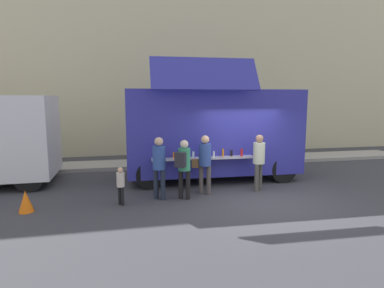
# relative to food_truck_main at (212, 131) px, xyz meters

# --- Properties ---
(ground_plane) EXTENTS (60.00, 60.00, 0.00)m
(ground_plane) POSITION_rel_food_truck_main_xyz_m (0.64, -2.54, -1.68)
(ground_plane) COLOR #38383D
(curb_strip) EXTENTS (28.00, 1.60, 0.15)m
(curb_strip) POSITION_rel_food_truck_main_xyz_m (-4.00, 2.62, -1.61)
(curb_strip) COLOR #9E998E
(curb_strip) RESTS_ON ground
(building_behind) EXTENTS (32.00, 2.40, 8.96)m
(building_behind) POSITION_rel_food_truck_main_xyz_m (-3.00, 6.52, 2.80)
(building_behind) COLOR beige
(building_behind) RESTS_ON ground
(food_truck_main) EXTENTS (5.90, 3.11, 4.03)m
(food_truck_main) POSITION_rel_food_truck_main_xyz_m (0.00, 0.00, 0.00)
(food_truck_main) COLOR #2D2D95
(food_truck_main) RESTS_ON ground
(traffic_cone_orange) EXTENTS (0.36, 0.36, 0.55)m
(traffic_cone_orange) POSITION_rel_food_truck_main_xyz_m (-5.44, -2.36, -1.41)
(traffic_cone_orange) COLOR orange
(traffic_cone_orange) RESTS_ON ground
(trash_bin) EXTENTS (0.60, 0.60, 1.02)m
(trash_bin) POSITION_rel_food_truck_main_xyz_m (3.71, 2.32, -1.18)
(trash_bin) COLOR #2B6339
(trash_bin) RESTS_ON ground
(customer_front_ordering) EXTENTS (0.55, 0.43, 1.75)m
(customer_front_ordering) POSITION_rel_food_truck_main_xyz_m (-0.73, -1.80, -0.65)
(customer_front_ordering) COLOR #4B4340
(customer_front_ordering) RESTS_ON ground
(customer_mid_with_backpack) EXTENTS (0.48, 0.54, 1.67)m
(customer_mid_with_backpack) POSITION_rel_food_truck_main_xyz_m (-1.42, -2.17, -0.66)
(customer_mid_with_backpack) COLOR black
(customer_mid_with_backpack) RESTS_ON ground
(customer_rear_waiting) EXTENTS (0.36, 0.36, 1.76)m
(customer_rear_waiting) POSITION_rel_food_truck_main_xyz_m (-2.08, -2.03, -0.64)
(customer_rear_waiting) COLOR #1E2434
(customer_rear_waiting) RESTS_ON ground
(customer_extra_browsing) EXTENTS (0.35, 0.35, 1.73)m
(customer_extra_browsing) POSITION_rel_food_truck_main_xyz_m (0.97, -1.81, -0.65)
(customer_extra_browsing) COLOR #4A4741
(customer_extra_browsing) RESTS_ON ground
(child_near_queue) EXTENTS (0.21, 0.21, 1.02)m
(child_near_queue) POSITION_rel_food_truck_main_xyz_m (-3.13, -2.30, -1.07)
(child_near_queue) COLOR black
(child_near_queue) RESTS_ON ground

